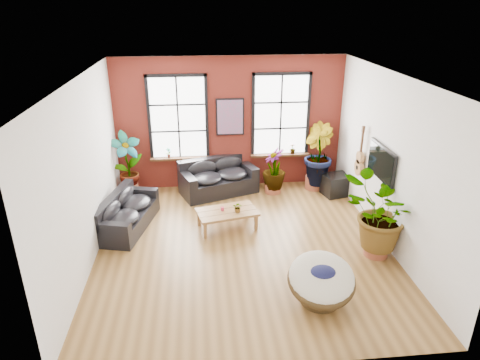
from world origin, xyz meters
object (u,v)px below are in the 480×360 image
object	(u,v)px
sofa_back	(218,178)
papasan_chair	(321,280)
coffee_table	(227,213)
sofa_left	(126,213)

from	to	relation	value
sofa_back	papasan_chair	size ratio (longest dim) A/B	1.67
coffee_table	papasan_chair	distance (m)	3.07
sofa_back	sofa_left	xyz separation A→B (m)	(-2.17, -1.73, -0.06)
sofa_back	coffee_table	size ratio (longest dim) A/B	1.49
papasan_chair	coffee_table	bearing A→B (deg)	124.19
sofa_back	sofa_left	size ratio (longest dim) A/B	1.03
sofa_back	coffee_table	bearing A→B (deg)	-106.94
coffee_table	papasan_chair	xyz separation A→B (m)	(1.39, -2.73, 0.07)
sofa_left	coffee_table	world-z (taller)	sofa_left
sofa_back	sofa_left	bearing A→B (deg)	-161.41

